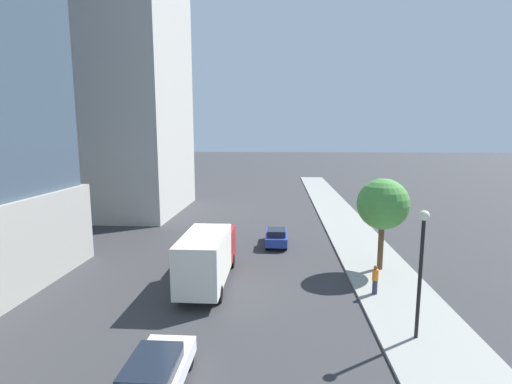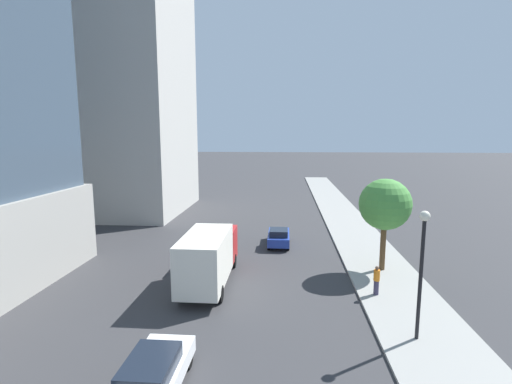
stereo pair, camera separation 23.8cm
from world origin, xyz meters
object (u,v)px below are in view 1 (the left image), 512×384
(box_truck, at_px, (208,255))
(car_white, at_px, (153,377))
(pedestrian_orange_shirt, at_px, (375,279))
(street_tree, at_px, (383,204))
(construction_building, at_px, (109,45))
(street_lamp, at_px, (421,255))
(car_blue, at_px, (276,237))

(box_truck, bearing_deg, car_white, -90.00)
(pedestrian_orange_shirt, bearing_deg, box_truck, 173.89)
(box_truck, distance_m, pedestrian_orange_shirt, 9.72)
(street_tree, distance_m, pedestrian_orange_shirt, 5.53)
(construction_building, height_order, street_lamp, construction_building)
(street_lamp, relative_size, car_white, 1.19)
(car_white, xyz_separation_m, box_truck, (0.00, 9.83, 1.11))
(street_lamp, distance_m, pedestrian_orange_shirt, 5.42)
(street_lamp, relative_size, box_truck, 0.72)
(street_lamp, relative_size, pedestrian_orange_shirt, 3.46)
(street_lamp, xyz_separation_m, car_white, (-10.31, -4.28, -3.14))
(street_tree, height_order, pedestrian_orange_shirt, street_tree)
(street_lamp, height_order, pedestrian_orange_shirt, street_lamp)
(street_tree, bearing_deg, construction_building, 144.43)
(construction_building, distance_m, street_lamp, 40.12)
(street_lamp, distance_m, car_white, 11.60)
(construction_building, relative_size, car_blue, 10.61)
(street_tree, xyz_separation_m, car_white, (-10.95, -12.86, -3.76))
(construction_building, xyz_separation_m, box_truck, (15.06, -21.63, -17.08))
(construction_building, relative_size, pedestrian_orange_shirt, 25.83)
(street_lamp, distance_m, street_tree, 8.63)
(street_tree, xyz_separation_m, box_truck, (-10.95, -3.03, -2.65))
(car_white, xyz_separation_m, car_blue, (4.03, 18.30, -0.01))
(street_tree, height_order, box_truck, street_tree)
(street_lamp, distance_m, box_truck, 11.89)
(construction_building, relative_size, street_tree, 7.04)
(pedestrian_orange_shirt, bearing_deg, street_tree, 71.95)
(construction_building, height_order, box_truck, construction_building)
(construction_building, bearing_deg, street_lamp, -46.98)
(street_tree, distance_m, box_truck, 11.66)
(pedestrian_orange_shirt, bearing_deg, construction_building, 137.45)
(street_lamp, bearing_deg, pedestrian_orange_shirt, 98.61)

